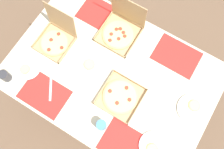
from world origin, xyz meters
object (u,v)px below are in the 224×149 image
Objects in this scene: cup_dark at (5,76)px; pizza_box_center at (56,38)px; plate_middle at (91,62)px; plate_far_right at (193,109)px; plate_near_right at (28,68)px; plate_near_left at (154,146)px; pizza_box_edge_far at (121,29)px; cup_red at (102,125)px; pizza_box_corner_left at (120,97)px.

pizza_box_center is at bearing 72.38° from cup_dark.
plate_far_right is at bearing 5.76° from plate_middle.
plate_middle is (0.35, -0.02, -0.04)m from pizza_box_center.
plate_near_right is 1.31m from plate_far_right.
pizza_box_center is 1.13m from plate_near_left.
plate_middle is (-0.06, -0.35, -0.04)m from pizza_box_edge_far.
cup_dark is (-0.09, -0.15, 0.04)m from plate_near_right.
pizza_box_edge_far is at bearing 79.90° from plate_middle.
cup_dark reaches higher than plate_near_left.
plate_middle is at bearing 157.28° from plate_near_left.
plate_middle is 0.67m from cup_dark.
cup_red is (-0.40, -0.07, 0.04)m from plate_near_left.
plate_middle is at bearing 131.72° from cup_red.
pizza_box_center is 1.31× the size of plate_far_right.
cup_red is at bearing -30.21° from pizza_box_center.
cup_dark is 0.83m from cup_red.
pizza_box_center reaches higher than pizza_box_corner_left.
cup_red reaches higher than plate_middle.
cup_red reaches higher than cup_dark.
plate_far_right is at bearing -18.69° from pizza_box_edge_far.
cup_dark reaches higher than plate_middle.
plate_near_right is at bearing -100.35° from pizza_box_center.
plate_near_left and plate_middle have the same top height.
cup_dark is at bearing -175.24° from cup_red.
cup_dark is at bearing -137.91° from plate_middle.
plate_middle is (-0.34, 0.12, -0.00)m from pizza_box_corner_left.
plate_near_left and plate_near_right have the same top height.
pizza_box_edge_far is 0.36m from plate_middle.
plate_near_left is 2.12× the size of cup_red.
pizza_box_edge_far reaches higher than cup_dark.
plate_middle is 2.37× the size of cup_dark.
pizza_box_corner_left is at bearing 21.45° from cup_dark.
pizza_box_center is at bearing 163.14° from plate_near_left.
cup_red reaches higher than plate_near_right.
pizza_box_edge_far is at bearing 55.16° from cup_dark.
plate_near_right is at bearing 179.60° from plate_near_left.
plate_middle is at bearing 36.51° from plate_near_right.
pizza_box_center is at bearing 149.79° from cup_red.
cup_dark is (-0.83, -0.33, 0.04)m from pizza_box_corner_left.
plate_far_right is at bearing 21.55° from cup_dark.
pizza_box_center reaches higher than plate_far_right.
plate_near_left is 2.25× the size of cup_dark.
plate_near_right is (-1.14, 0.01, 0.00)m from plate_near_left.
cup_dark is (-0.15, -0.47, 0.00)m from pizza_box_center.
cup_red reaches higher than plate_near_left.
pizza_box_center reaches higher than plate_near_right.
plate_near_left is 0.41m from cup_red.
pizza_box_corner_left reaches higher than plate_middle.
cup_red reaches higher than pizza_box_corner_left.
plate_near_right is at bearing -143.49° from plate_middle.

